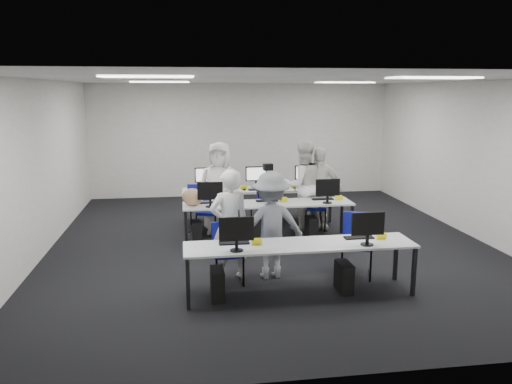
{
  "coord_description": "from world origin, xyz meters",
  "views": [
    {
      "loc": [
        -1.56,
        -8.85,
        2.8
      ],
      "look_at": [
        -0.27,
        -0.06,
        1.0
      ],
      "focal_mm": 35.0,
      "sensor_mm": 36.0,
      "label": 1
    }
  ],
  "objects": [
    {
      "name": "room",
      "position": [
        0.0,
        0.0,
        1.5
      ],
      "size": [
        9.0,
        9.02,
        3.0
      ],
      "color": "black",
      "rests_on": "ground"
    },
    {
      "name": "ceiling_panels",
      "position": [
        0.0,
        0.0,
        2.98
      ],
      "size": [
        5.2,
        4.6,
        0.02
      ],
      "color": "white",
      "rests_on": "room"
    },
    {
      "name": "desk_front",
      "position": [
        0.0,
        -2.4,
        0.68
      ],
      "size": [
        3.2,
        0.7,
        0.73
      ],
      "color": "silver",
      "rests_on": "ground"
    },
    {
      "name": "desk_mid",
      "position": [
        0.0,
        0.2,
        0.68
      ],
      "size": [
        3.2,
        0.7,
        0.73
      ],
      "color": "silver",
      "rests_on": "ground"
    },
    {
      "name": "desk_back",
      "position": [
        0.0,
        1.6,
        0.68
      ],
      "size": [
        3.2,
        0.7,
        0.73
      ],
      "color": "silver",
      "rests_on": "ground"
    },
    {
      "name": "equipment_front",
      "position": [
        -0.19,
        -2.42,
        0.36
      ],
      "size": [
        2.51,
        0.41,
        1.19
      ],
      "color": "#0B3296",
      "rests_on": "desk_front"
    },
    {
      "name": "equipment_mid",
      "position": [
        -0.19,
        0.18,
        0.36
      ],
      "size": [
        2.91,
        0.41,
        1.19
      ],
      "color": "white",
      "rests_on": "desk_mid"
    },
    {
      "name": "equipment_back",
      "position": [
        0.19,
        1.62,
        0.36
      ],
      "size": [
        2.91,
        0.41,
        1.19
      ],
      "color": "white",
      "rests_on": "desk_back"
    },
    {
      "name": "chair_0",
      "position": [
        -0.95,
        -1.81,
        0.28
      ],
      "size": [
        0.46,
        0.5,
        0.88
      ],
      "rotation": [
        0.0,
        0.0,
        0.07
      ],
      "color": "navy",
      "rests_on": "ground"
    },
    {
      "name": "chair_1",
      "position": [
        1.04,
        -1.81,
        0.3
      ],
      "size": [
        0.61,
        0.63,
        0.95
      ],
      "rotation": [
        0.0,
        0.0,
        -0.34
      ],
      "color": "navy",
      "rests_on": "ground"
    },
    {
      "name": "chair_2",
      "position": [
        -1.09,
        0.81,
        0.27
      ],
      "size": [
        0.55,
        0.57,
        0.86
      ],
      "rotation": [
        0.0,
        0.0,
        -0.34
      ],
      "color": "navy",
      "rests_on": "ground"
    },
    {
      "name": "chair_3",
      "position": [
        0.15,
        0.75,
        0.27
      ],
      "size": [
        0.56,
        0.58,
        0.86
      ],
      "rotation": [
        0.0,
        0.0,
        -0.37
      ],
      "color": "navy",
      "rests_on": "ground"
    },
    {
      "name": "chair_4",
      "position": [
        1.09,
        0.88,
        0.28
      ],
      "size": [
        0.5,
        0.53,
        0.87
      ],
      "rotation": [
        0.0,
        0.0,
        -0.17
      ],
      "color": "navy",
      "rests_on": "ground"
    },
    {
      "name": "chair_5",
      "position": [
        -1.25,
        1.14,
        0.31
      ],
      "size": [
        0.53,
        0.57,
        0.99
      ],
      "rotation": [
        0.0,
        0.0,
        -0.1
      ],
      "color": "navy",
      "rests_on": "ground"
    },
    {
      "name": "chair_6",
      "position": [
        0.07,
        1.13,
        0.29
      ],
      "size": [
        0.51,
        0.54,
        0.91
      ],
      "rotation": [
        0.0,
        0.0,
        0.14
      ],
      "color": "navy",
      "rests_on": "ground"
    },
    {
      "name": "chair_7",
      "position": [
        1.13,
        1.11,
        0.28
      ],
      "size": [
        0.53,
        0.56,
        0.89
      ],
      "rotation": [
        0.0,
        0.0,
        -0.21
      ],
      "color": "navy",
      "rests_on": "ground"
    },
    {
      "name": "handbag",
      "position": [
        -1.42,
        0.17,
        0.89
      ],
      "size": [
        0.46,
        0.38,
        0.32
      ],
      "primitive_type": "ellipsoid",
      "rotation": [
        0.0,
        0.0,
        -0.38
      ],
      "color": "tan",
      "rests_on": "desk_mid"
    },
    {
      "name": "student_0",
      "position": [
        -0.91,
        -1.69,
        0.84
      ],
      "size": [
        0.7,
        0.56,
        1.69
      ],
      "primitive_type": "imported",
      "rotation": [
        0.0,
        0.0,
        3.42
      ],
      "color": "silver",
      "rests_on": "ground"
    },
    {
      "name": "student_1",
      "position": [
        0.83,
        0.89,
        0.91
      ],
      "size": [
        0.99,
        0.82,
        1.83
      ],
      "primitive_type": "imported",
      "rotation": [
        0.0,
        0.0,
        3.3
      ],
      "color": "silver",
      "rests_on": "ground"
    },
    {
      "name": "student_2",
      "position": [
        -0.87,
        0.86,
        0.91
      ],
      "size": [
        1.01,
        0.78,
        1.83
      ],
      "primitive_type": "imported",
      "rotation": [
        0.0,
        0.0,
        -0.24
      ],
      "color": "silver",
      "rests_on": "ground"
    },
    {
      "name": "student_3",
      "position": [
        1.15,
        0.86,
        0.84
      ],
      "size": [
        1.03,
        0.52,
        1.69
      ],
      "primitive_type": "imported",
      "rotation": [
        0.0,
        0.0,
        -0.11
      ],
      "color": "silver",
      "rests_on": "ground"
    },
    {
      "name": "photographer",
      "position": [
        -0.29,
        -1.7,
        0.81
      ],
      "size": [
        1.09,
        0.68,
        1.62
      ],
      "primitive_type": "imported",
      "rotation": [
        0.0,
        0.0,
        3.22
      ],
      "color": "gray",
      "rests_on": "ground"
    },
    {
      "name": "dslr_camera",
      "position": [
        -0.3,
        -1.52,
        1.68
      ],
      "size": [
        0.15,
        0.19,
        0.1
      ],
      "primitive_type": "cube",
      "rotation": [
        0.0,
        0.0,
        3.22
      ],
      "color": "black",
      "rests_on": "photographer"
    }
  ]
}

